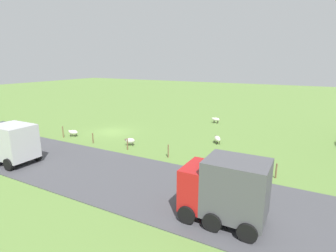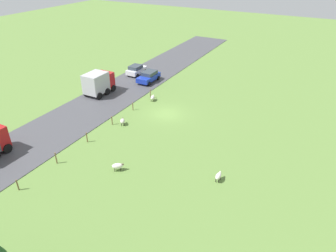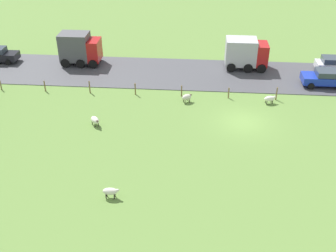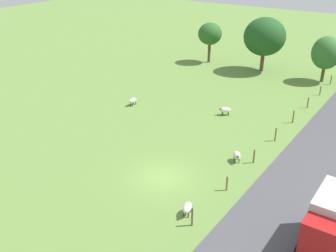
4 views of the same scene
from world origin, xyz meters
name	(u,v)px [view 3 (image 3 of 4)]	position (x,y,z in m)	size (l,w,h in m)	color
ground_plane	(244,122)	(0.00, 0.00, 0.00)	(160.00, 160.00, 0.00)	olive
road_strip	(237,75)	(9.61, 0.00, 0.03)	(8.00, 80.00, 0.06)	#47474C
sheep_0	(187,97)	(3.28, 5.00, 0.51)	(0.96, 1.05, 0.79)	beige
sheep_1	(95,120)	(-1.53, 12.46, 0.52)	(1.15, 1.06, 0.79)	silver
sheep_2	(270,99)	(3.64, -2.59, 0.50)	(0.77, 1.17, 0.75)	silver
sheep_3	(110,191)	(-10.41, 9.35, 0.53)	(0.49, 1.09, 0.77)	silver
fence_post_0	(277,94)	(4.42, -3.31, 0.63)	(0.12, 0.12, 1.27)	brown
fence_post_1	(229,93)	(4.42, 1.11, 0.53)	(0.12, 0.12, 1.07)	brown
fence_post_2	(182,91)	(4.42, 5.53, 0.56)	(0.12, 0.12, 1.11)	brown
fence_post_3	(135,89)	(4.42, 9.95, 0.59)	(0.12, 0.12, 1.18)	brown
fence_post_4	(90,87)	(4.42, 14.38, 0.62)	(0.12, 0.12, 1.24)	brown
fence_post_5	(45,86)	(4.42, 18.80, 0.56)	(0.12, 0.12, 1.11)	brown
fence_post_6	(1,85)	(4.42, 23.22, 0.52)	(0.12, 0.12, 1.03)	brown
truck_0	(80,48)	(11.36, 17.07, 1.87)	(2.67, 4.29, 3.44)	#B21919
truck_1	(246,53)	(11.63, -0.92, 1.79)	(2.74, 4.43, 3.22)	#B21919
car_3	(334,64)	(11.35, -10.22, 0.90)	(2.10, 3.82, 1.62)	silver
car_4	(325,77)	(7.87, -8.50, 0.90)	(2.22, 4.32, 1.61)	#1933B2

